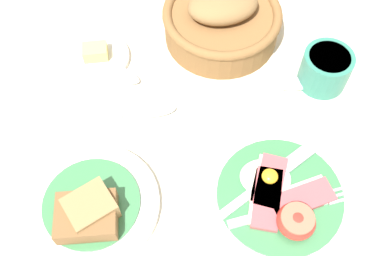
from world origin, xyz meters
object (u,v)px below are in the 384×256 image
object	(u,v)px
bread_plate	(91,207)
bread_basket	(222,20)
breakfast_plate	(280,198)
teaspoon_by_saucer	(283,86)
teaspoon_stray	(137,112)
sugar_cup	(325,68)
butter_dish	(97,57)
teaspoon_near_cup	(135,81)

from	to	relation	value
bread_plate	bread_basket	world-z (taller)	bread_basket
breakfast_plate	bread_basket	size ratio (longest dim) A/B	1.22
breakfast_plate	teaspoon_by_saucer	world-z (taller)	breakfast_plate
bread_basket	teaspoon_stray	distance (m)	0.22
breakfast_plate	teaspoon_by_saucer	bearing A→B (deg)	86.36
bread_plate	teaspoon_stray	size ratio (longest dim) A/B	0.97
breakfast_plate	sugar_cup	world-z (taller)	sugar_cup
breakfast_plate	butter_dish	xyz separation A→B (m)	(-0.30, 0.23, -0.00)
sugar_cup	teaspoon_stray	world-z (taller)	sugar_cup
breakfast_plate	bread_plate	world-z (taller)	bread_plate
bread_plate	bread_basket	bearing A→B (deg)	64.21
bread_basket	teaspoon_near_cup	distance (m)	0.18
teaspoon_stray	bread_plate	bearing A→B (deg)	-114.70
breakfast_plate	butter_dish	world-z (taller)	breakfast_plate
bread_basket	butter_dish	size ratio (longest dim) A/B	1.83
bread_plate	butter_dish	xyz separation A→B (m)	(-0.04, 0.27, -0.01)
bread_basket	teaspoon_stray	xyz separation A→B (m)	(-0.13, -0.17, -0.03)
sugar_cup	butter_dish	distance (m)	0.38
butter_dish	teaspoon_near_cup	xyz separation A→B (m)	(0.07, -0.04, -0.00)
teaspoon_by_saucer	teaspoon_stray	xyz separation A→B (m)	(-0.23, -0.07, 0.00)
breakfast_plate	teaspoon_near_cup	world-z (taller)	breakfast_plate
sugar_cup	butter_dish	xyz separation A→B (m)	(-0.38, 0.02, -0.03)
teaspoon_near_cup	teaspoon_stray	world-z (taller)	same
teaspoon_by_saucer	teaspoon_stray	distance (m)	0.24
sugar_cup	butter_dish	world-z (taller)	sugar_cup
teaspoon_by_saucer	teaspoon_stray	world-z (taller)	same
butter_dish	teaspoon_near_cup	size ratio (longest dim) A/B	0.60
bread_basket	teaspoon_stray	world-z (taller)	bread_basket
butter_dish	teaspoon_stray	size ratio (longest dim) A/B	0.57
teaspoon_stray	bread_basket	bearing A→B (deg)	42.76
butter_dish	teaspoon_by_saucer	xyz separation A→B (m)	(0.31, -0.04, -0.00)
bread_plate	teaspoon_stray	xyz separation A→B (m)	(0.04, 0.17, -0.01)
sugar_cup	bread_basket	distance (m)	0.19
bread_plate	bread_basket	xyz separation A→B (m)	(0.16, 0.34, 0.02)
teaspoon_stray	butter_dish	bearing A→B (deg)	116.66
sugar_cup	butter_dish	bearing A→B (deg)	177.40
teaspoon_near_cup	breakfast_plate	bearing A→B (deg)	165.72
breakfast_plate	bread_plate	bearing A→B (deg)	-172.26
bread_plate	breakfast_plate	bearing A→B (deg)	7.74
teaspoon_near_cup	teaspoon_stray	distance (m)	0.06
bread_plate	teaspoon_stray	bearing A→B (deg)	76.81
sugar_cup	butter_dish	size ratio (longest dim) A/B	0.72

